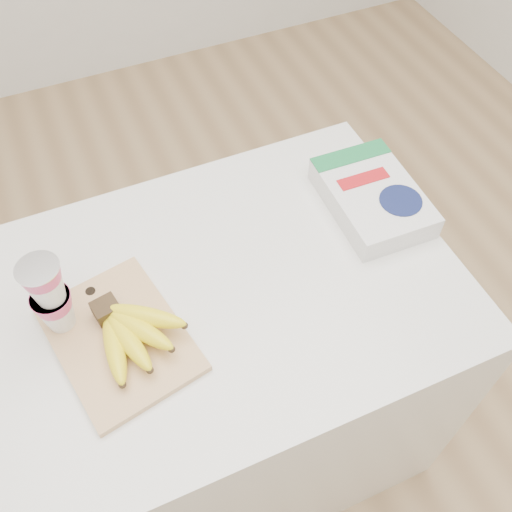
# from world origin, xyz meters

# --- Properties ---
(room) EXTENTS (4.00, 4.00, 4.00)m
(room) POSITION_xyz_m (0.00, 0.00, 1.35)
(room) COLOR tan
(room) RESTS_ON ground
(table) EXTENTS (1.06, 0.71, 0.80)m
(table) POSITION_xyz_m (0.00, 0.00, 0.40)
(table) COLOR white
(table) RESTS_ON ground
(cutting_board) EXTENTS (0.28, 0.35, 0.02)m
(cutting_board) POSITION_xyz_m (-0.18, -0.04, 0.80)
(cutting_board) COLOR tan
(cutting_board) RESTS_ON table
(bananas) EXTENTS (0.17, 0.19, 0.07)m
(bananas) POSITION_xyz_m (-0.16, -0.05, 0.84)
(bananas) COLOR #382816
(bananas) RESTS_ON cutting_board
(yogurt_stack) EXTENTS (0.08, 0.08, 0.18)m
(yogurt_stack) POSITION_xyz_m (-0.27, 0.04, 0.91)
(yogurt_stack) COLOR white
(yogurt_stack) RESTS_ON cutting_board
(cereal_box) EXTENTS (0.20, 0.28, 0.06)m
(cereal_box) POSITION_xyz_m (0.43, 0.07, 0.83)
(cereal_box) COLOR white
(cereal_box) RESTS_ON table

